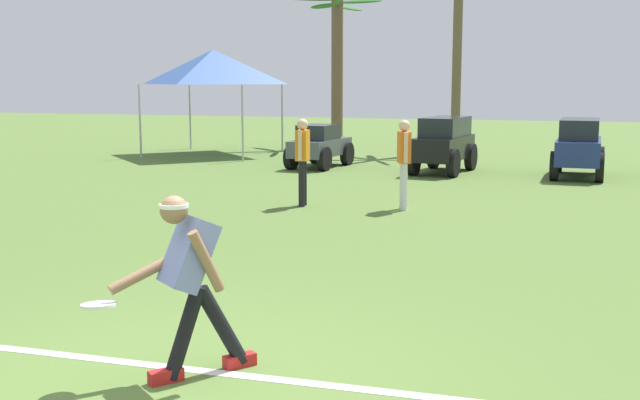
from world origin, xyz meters
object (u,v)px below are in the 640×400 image
Objects in this scene: teammate_midfield at (404,156)px; palm_tree_left_of_centre at (458,11)px; palm_tree_far_left at (337,59)px; parked_car_slot_c at (579,146)px; frisbee_thrower at (190,276)px; parked_car_slot_a at (320,145)px; parked_car_slot_b at (444,143)px; event_tent at (213,67)px; teammate_near_sideline at (303,154)px; frisbee_in_flight at (99,305)px.

palm_tree_left_of_centre is (-0.74, 11.63, 3.36)m from teammate_midfield.
teammate_midfield is 0.31× the size of palm_tree_far_left.
palm_tree_left_of_centre is at bearing 122.34° from parked_car_slot_c.
frisbee_thrower is 20.24m from palm_tree_left_of_centre.
parked_car_slot_a is at bearing 103.62° from frisbee_thrower.
parked_car_slot_b is 0.75× the size of event_tent.
teammate_midfield is at bearing -86.36° from palm_tree_left_of_centre.
palm_tree_left_of_centre is 7.66m from event_tent.
event_tent is (-7.49, 8.42, 1.66)m from teammate_midfield.
teammate_near_sideline reaches higher than parked_car_slot_b.
teammate_midfield reaches higher than parked_car_slot_c.
frisbee_in_flight is at bearing -93.39° from teammate_midfield.
frisbee_in_flight is 20.62m from palm_tree_left_of_centre.
event_tent is (-6.75, -3.21, -1.70)m from palm_tree_left_of_centre.
event_tent reaches higher than parked_car_slot_c.
teammate_midfield is (-0.05, 8.29, 0.14)m from frisbee_thrower.
event_tent is (-6.97, 17.07, 1.98)m from frisbee_in_flight.
parked_car_slot_a is 0.91× the size of parked_car_slot_b.
frisbee_in_flight is 0.11× the size of event_tent.
frisbee_thrower is 0.28× the size of palm_tree_far_left.
parked_car_slot_a is 0.68× the size of event_tent.
parked_car_slot_a is (-3.41, 6.00, -0.38)m from teammate_midfield.
parked_car_slot_a is 0.45× the size of palm_tree_far_left.
frisbee_in_flight is at bearing -91.28° from parked_car_slot_b.
parked_car_slot_b is 3.12m from parked_car_slot_c.
teammate_near_sideline is 7.63m from parked_car_slot_c.
teammate_near_sideline is at bearing -175.46° from teammate_midfield.
parked_car_slot_a is (-1.61, 6.14, -0.38)m from teammate_near_sideline.
teammate_midfield reaches higher than parked_car_slot_a.
palm_tree_far_left is 4.36m from palm_tree_left_of_centre.
palm_tree_far_left is at bearing 125.12° from parked_car_slot_b.
teammate_midfield is 0.23× the size of palm_tree_left_of_centre.
frisbee_thrower is 8.36m from teammate_near_sideline.
teammate_midfield is 0.64× the size of parked_car_slot_c.
event_tent is at bearing -124.15° from palm_tree_far_left.
teammate_midfield is 6.91m from parked_car_slot_a.
frisbee_thrower is 18.42m from event_tent.
frisbee_thrower is 3.82× the size of frisbee_in_flight.
frisbee_in_flight is 0.05× the size of palm_tree_left_of_centre.
teammate_near_sideline reaches higher than parked_car_slot_a.
palm_tree_left_of_centre is at bearing 93.64° from teammate_midfield.
parked_car_slot_b is 0.49× the size of palm_tree_far_left.
frisbee_thrower is 0.62× the size of parked_car_slot_a.
frisbee_thrower reaches higher than parked_car_slot_a.
frisbee_in_flight is at bearing -81.38° from teammate_near_sideline.
parked_car_slot_b reaches higher than parked_car_slot_a.
palm_tree_left_of_centre is 2.07× the size of event_tent.
teammate_near_sideline reaches higher than frisbee_thrower.
teammate_midfield reaches higher than frisbee_in_flight.
frisbee_in_flight is at bearing -78.46° from palm_tree_far_left.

